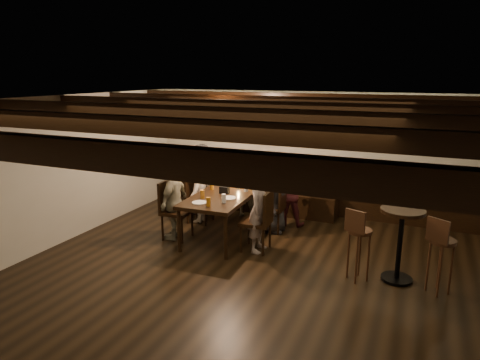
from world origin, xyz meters
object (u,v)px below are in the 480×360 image
at_px(person_left_far, 174,201).
at_px(high_top_table, 401,234).
at_px(person_bench_centre, 246,186).
at_px(person_right_far, 259,209).
at_px(person_left_near, 198,191).
at_px(person_right_near, 275,197).
at_px(chair_left_far, 176,221).
at_px(dining_table, 226,196).
at_px(bar_stool_right, 440,265).
at_px(chair_right_near, 273,216).
at_px(bar_stool_left, 358,254).
at_px(person_bench_left, 201,179).
at_px(chair_right_far, 257,232).
at_px(person_bench_right, 290,193).
at_px(chair_left_near, 200,206).

bearing_deg(person_left_far, high_top_table, 85.27).
height_order(person_bench_centre, high_top_table, person_bench_centre).
distance_m(person_right_far, high_top_table, 2.10).
bearing_deg(person_left_near, person_right_near, 90.00).
distance_m(chair_left_far, person_bench_centre, 1.69).
height_order(dining_table, bar_stool_right, bar_stool_right).
bearing_deg(chair_right_near, person_right_near, -90.00).
bearing_deg(bar_stool_left, person_bench_centre, 163.12).
bearing_deg(person_right_far, person_bench_left, 50.71).
relative_size(chair_right_near, high_top_table, 0.88).
xyz_separation_m(chair_left_far, person_left_far, (-0.03, -0.00, 0.34)).
height_order(person_left_near, person_left_far, person_left_far).
relative_size(chair_right_near, chair_right_far, 0.91).
distance_m(dining_table, person_bench_right, 1.28).
bearing_deg(person_right_near, person_bench_right, -18.43).
xyz_separation_m(chair_left_near, high_top_table, (3.60, -1.02, 0.36)).
relative_size(chair_left_far, person_right_near, 0.79).
distance_m(chair_right_far, person_left_near, 1.75).
xyz_separation_m(person_left_far, person_right_far, (1.50, 0.07, 0.04)).
height_order(chair_right_near, high_top_table, high_top_table).
distance_m(chair_right_near, person_bench_centre, 1.00).
distance_m(chair_right_near, high_top_table, 2.45).
distance_m(person_bench_centre, bar_stool_left, 3.05).
height_order(person_right_near, high_top_table, person_right_near).
bearing_deg(person_left_near, bar_stool_right, 71.31).
bearing_deg(high_top_table, chair_left_far, 178.05).
xyz_separation_m(person_bench_centre, person_right_near, (0.78, -0.56, 0.01)).
relative_size(chair_left_near, person_left_far, 0.76).
bearing_deg(dining_table, person_left_far, -149.04).
height_order(chair_right_near, person_left_far, person_left_far).
relative_size(person_bench_right, person_right_near, 0.96).
bearing_deg(chair_right_near, chair_left_far, 122.01).
xyz_separation_m(chair_left_far, person_right_near, (1.42, 0.97, 0.32)).
distance_m(dining_table, chair_right_far, 0.94).
bearing_deg(high_top_table, person_right_near, 152.86).
height_order(person_right_near, bar_stool_right, person_right_near).
bearing_deg(chair_right_near, person_left_near, 90.00).
height_order(person_left_near, bar_stool_left, person_left_near).
bearing_deg(person_left_near, high_top_table, 71.51).
relative_size(chair_left_far, person_bench_right, 0.82).
height_order(person_bench_centre, person_bench_right, person_bench_centre).
xyz_separation_m(chair_right_near, high_top_table, (2.16, -1.09, 0.39)).
height_order(chair_left_near, person_left_far, person_left_far).
xyz_separation_m(dining_table, person_right_far, (0.77, -0.41, -0.01)).
bearing_deg(bar_stool_left, high_top_table, 43.06).
height_order(dining_table, person_left_far, person_left_far).
xyz_separation_m(person_bench_centre, bar_stool_right, (3.41, -1.81, -0.24)).
relative_size(person_bench_left, person_bench_right, 1.16).
xyz_separation_m(person_left_far, bar_stool_left, (3.08, -0.32, -0.27)).
distance_m(person_bench_left, person_left_far, 1.36).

